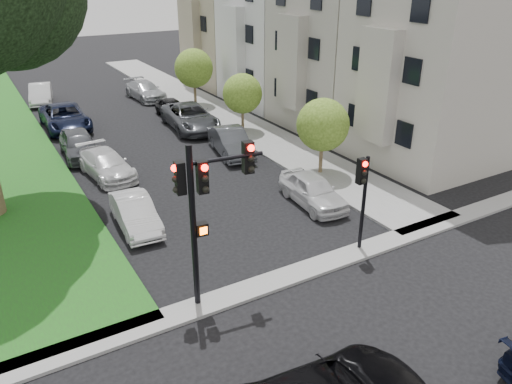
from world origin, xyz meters
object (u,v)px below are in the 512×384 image
small_tree_a (323,125)px  traffic_signal_main (205,196)px  car_parked_4 (145,91)px  car_parked_9 (41,94)px  car_parked_8 (65,117)px  small_tree_c (194,68)px  car_parked_2 (190,117)px  car_parked_3 (172,108)px  car_parked_0 (313,190)px  car_parked_1 (231,142)px  traffic_signal_secondary (363,187)px  car_parked_5 (135,213)px  small_tree_b (242,94)px  car_parked_6 (106,164)px  car_parked_7 (79,144)px

small_tree_a → traffic_signal_main: bearing=-144.8°
car_parked_4 → car_parked_9: bearing=154.1°
car_parked_8 → small_tree_c: bearing=6.6°
car_parked_2 → car_parked_3: bearing=96.0°
car_parked_3 → car_parked_4: (0.10, 6.03, 0.04)m
car_parked_0 → car_parked_1: bearing=96.3°
car_parked_0 → car_parked_1: size_ratio=0.91×
car_parked_8 → car_parked_9: bearing=92.4°
car_parked_1 → traffic_signal_main: bearing=-110.1°
traffic_signal_secondary → car_parked_0: 4.66m
car_parked_1 → small_tree_a: bearing=-51.3°
car_parked_1 → car_parked_2: (-0.04, 5.65, 0.06)m
car_parked_9 → traffic_signal_main: bearing=-78.6°
car_parked_5 → car_parked_3: bearing=66.5°
car_parked_5 → traffic_signal_main: bearing=-82.0°
car_parked_0 → car_parked_5: car_parked_0 is taller
small_tree_b → car_parked_5: small_tree_b is taller
car_parked_0 → car_parked_2: size_ratio=0.71×
small_tree_b → car_parked_8: small_tree_b is taller
small_tree_c → traffic_signal_secondary: bearing=-98.6°
car_parked_2 → car_parked_8: (-7.10, 4.13, -0.01)m
traffic_signal_main → car_parked_1: traffic_signal_main is taller
car_parked_2 → car_parked_6: size_ratio=1.27×
traffic_signal_secondary → car_parked_4: traffic_signal_secondary is taller
car_parked_1 → car_parked_7: car_parked_7 is taller
traffic_signal_secondary → car_parked_5: size_ratio=0.96×
car_parked_1 → small_tree_b: bearing=62.7°
small_tree_b → traffic_signal_secondary: size_ratio=0.99×
car_parked_2 → car_parked_1: bearing=-84.5°
car_parked_2 → car_parked_8: car_parked_2 is taller
car_parked_1 → car_parked_2: size_ratio=0.78×
car_parked_2 → car_parked_5: car_parked_2 is taller
small_tree_a → car_parked_5: bearing=-175.7°
car_parked_2 → small_tree_c: bearing=67.8°
car_parked_8 → car_parked_3: bearing=-8.0°
car_parked_7 → car_parked_0: bearing=-52.9°
traffic_signal_secondary → car_parked_5: traffic_signal_secondary is taller
car_parked_4 → car_parked_6: car_parked_4 is taller
traffic_signal_main → car_parked_1: (6.96, 11.69, -3.00)m
car_parked_9 → car_parked_0: bearing=-62.8°
car_parked_9 → car_parked_4: bearing=-10.8°
small_tree_a → small_tree_c: small_tree_c is taller
traffic_signal_secondary → car_parked_3: 20.55m
small_tree_b → car_parked_5: size_ratio=0.95×
car_parked_5 → car_parked_6: (0.44, 6.03, 0.01)m
small_tree_b → car_parked_3: bearing=116.8°
small_tree_b → car_parked_4: (-2.61, 11.39, -1.80)m
traffic_signal_secondary → car_parked_4: 26.55m
car_parked_4 → car_parked_1: bearing=-94.6°
car_parked_0 → car_parked_6: 10.69m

